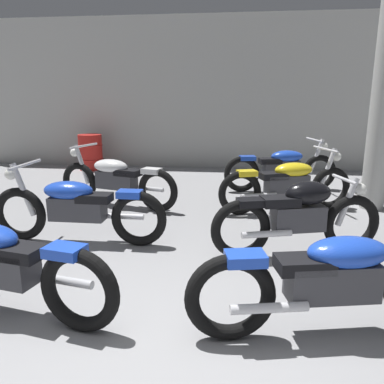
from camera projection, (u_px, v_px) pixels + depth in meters
name	position (u px, v px, depth m)	size (l,w,h in m)	color
ground_plane	(138.00, 384.00, 2.41)	(60.00, 60.00, 0.00)	gray
back_wall	(217.00, 94.00, 9.39)	(12.61, 0.24, 3.60)	#B2B2AD
support_pillar	(383.00, 106.00, 5.83)	(0.36, 0.36, 3.20)	#B2B2AD
motorcycle_left_row_1	(76.00, 207.00, 4.64)	(2.17, 0.68, 0.97)	black
motorcycle_left_row_2	(116.00, 179.00, 6.21)	(2.11, 0.87, 0.97)	black
motorcycle_right_row_0	(334.00, 278.00, 2.82)	(2.14, 0.79, 0.97)	black
motorcycle_right_row_1	(299.00, 216.00, 4.27)	(1.93, 0.71, 0.88)	black
motorcycle_right_row_2	(288.00, 183.00, 5.92)	(2.09, 0.94, 0.97)	black
motorcycle_right_row_3	(282.00, 167.00, 7.24)	(2.14, 0.82, 0.97)	black
oil_drum	(91.00, 152.00, 9.37)	(0.59, 0.59, 0.85)	red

